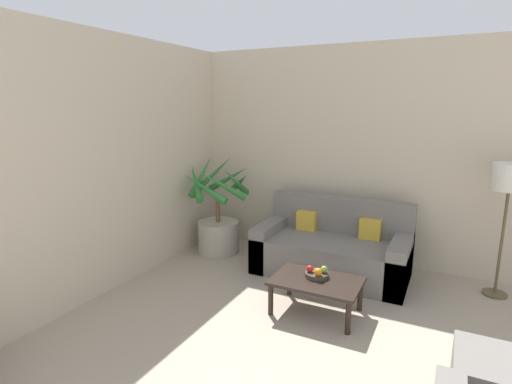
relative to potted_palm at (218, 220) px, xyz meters
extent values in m
cube|color=beige|center=(2.96, 0.63, 0.90)|extent=(8.39, 0.06, 2.70)
cylinder|color=#ADA393|center=(0.00, 0.00, -0.23)|extent=(0.55, 0.55, 0.43)
cylinder|color=brown|center=(0.00, 0.00, 0.17)|extent=(0.06, 0.06, 0.38)
cone|color=#2D7533|center=(0.28, 0.00, 0.56)|extent=(0.10, 0.62, 0.47)
cone|color=#2D7533|center=(0.22, 0.22, 0.51)|extent=(0.54, 0.54, 0.38)
cone|color=#2D7533|center=(0.00, 0.30, 0.53)|extent=(0.64, 0.10, 0.43)
cone|color=#2D7533|center=(-0.18, 0.18, 0.59)|extent=(0.48, 0.48, 0.53)
cone|color=#2D7533|center=(-0.25, 0.00, 0.60)|extent=(0.10, 0.56, 0.55)
cone|color=#2D7533|center=(-0.21, -0.20, 0.55)|extent=(0.51, 0.51, 0.45)
cone|color=#2D7533|center=(0.00, -0.31, 0.50)|extent=(0.66, 0.10, 0.38)
cone|color=#2D7533|center=(0.20, -0.20, 0.54)|extent=(0.52, 0.52, 0.45)
cube|color=slate|center=(1.57, -0.03, -0.23)|extent=(1.75, 0.87, 0.43)
cube|color=slate|center=(1.57, 0.33, 0.20)|extent=(1.75, 0.16, 0.44)
cube|color=slate|center=(0.80, -0.03, -0.17)|extent=(0.20, 0.87, 0.55)
cube|color=slate|center=(2.35, -0.03, -0.17)|extent=(0.20, 0.87, 0.55)
cube|color=gold|center=(1.18, 0.21, 0.10)|extent=(0.24, 0.12, 0.24)
cube|color=gold|center=(1.97, 0.21, 0.10)|extent=(0.24, 0.12, 0.24)
cylinder|color=brown|center=(3.29, 0.23, -0.43)|extent=(0.24, 0.24, 0.03)
cylinder|color=brown|center=(3.29, 0.23, 0.13)|extent=(0.03, 0.03, 1.11)
cylinder|color=silver|center=(3.29, 0.23, 0.82)|extent=(0.35, 0.35, 0.27)
cylinder|color=black|center=(1.33, -1.21, -0.29)|extent=(0.05, 0.05, 0.31)
cylinder|color=black|center=(2.08, -1.21, -0.29)|extent=(0.05, 0.05, 0.31)
cylinder|color=black|center=(1.33, -0.74, -0.29)|extent=(0.05, 0.05, 0.31)
cylinder|color=black|center=(2.08, -0.74, -0.29)|extent=(0.05, 0.05, 0.31)
cube|color=black|center=(1.71, -0.97, -0.12)|extent=(0.83, 0.56, 0.03)
cylinder|color=#42382D|center=(1.69, -0.91, -0.08)|extent=(0.23, 0.23, 0.04)
sphere|color=red|center=(1.62, -0.93, -0.03)|extent=(0.07, 0.07, 0.07)
sphere|color=olive|center=(1.75, -0.88, -0.03)|extent=(0.07, 0.07, 0.07)
sphere|color=orange|center=(1.72, -0.97, -0.02)|extent=(0.08, 0.08, 0.08)
camera|label=1|loc=(2.78, -4.39, 1.52)|focal=28.00mm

